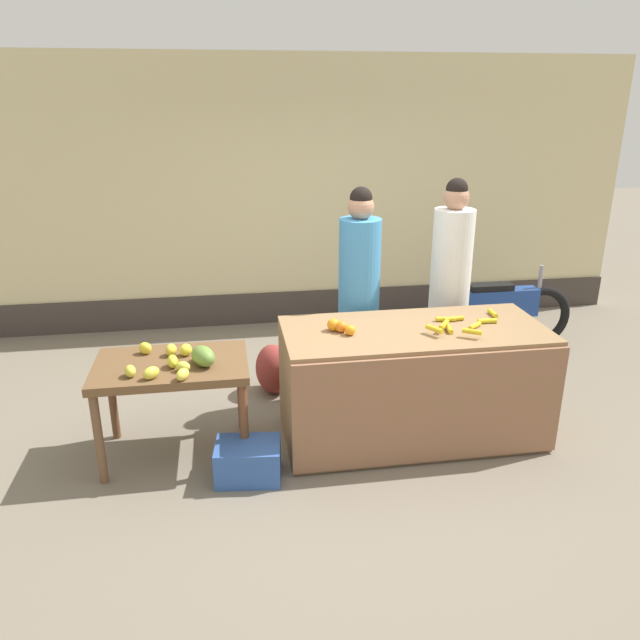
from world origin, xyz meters
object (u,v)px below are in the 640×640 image
(vendor_woman_blue_shirt, at_px, (359,297))
(parked_motorcycle, at_px, (497,312))
(produce_crate, at_px, (248,461))
(produce_sack, at_px, (273,369))
(vendor_woman_white_shirt, at_px, (450,288))

(vendor_woman_blue_shirt, bearing_deg, parked_motorcycle, 26.67)
(parked_motorcycle, bearing_deg, produce_crate, -144.26)
(vendor_woman_blue_shirt, distance_m, produce_sack, 1.01)
(produce_crate, height_order, produce_sack, produce_sack)
(parked_motorcycle, bearing_deg, vendor_woman_blue_shirt, -153.33)
(vendor_woman_white_shirt, bearing_deg, produce_crate, -147.94)
(vendor_woman_white_shirt, relative_size, produce_sack, 4.18)
(parked_motorcycle, xyz_separation_m, produce_sack, (-2.35, -0.63, -0.18))
(vendor_woman_white_shirt, xyz_separation_m, parked_motorcycle, (0.84, 0.77, -0.54))
(vendor_woman_blue_shirt, relative_size, parked_motorcycle, 1.14)
(vendor_woman_white_shirt, height_order, produce_sack, vendor_woman_white_shirt)
(vendor_woman_white_shirt, bearing_deg, vendor_woman_blue_shirt, -176.20)
(vendor_woman_blue_shirt, height_order, parked_motorcycle, vendor_woman_blue_shirt)
(vendor_woman_blue_shirt, bearing_deg, produce_crate, -132.87)
(parked_motorcycle, relative_size, produce_sack, 3.59)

